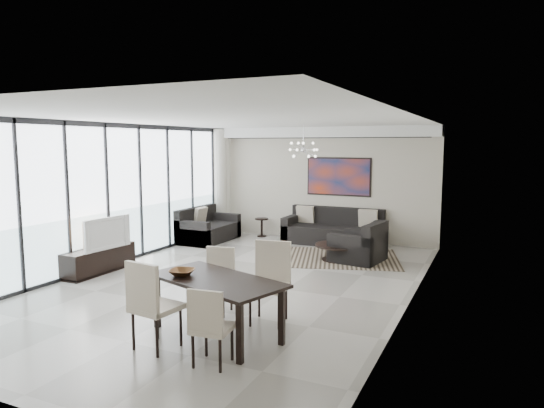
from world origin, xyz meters
The scene contains 20 objects.
room_shell centered at (0.46, 0.00, 1.45)m, with size 6.00×9.00×2.90m.
window_wall centered at (-2.86, 0.00, 1.47)m, with size 0.37×8.95×2.90m.
soffit centered at (0.00, 4.30, 2.77)m, with size 5.98×0.40×0.26m, color white.
painting centered at (0.50, 4.47, 1.65)m, with size 1.68×0.04×0.98m, color #B43919.
chandelier centered at (0.30, 2.50, 2.35)m, with size 0.66×0.66×0.71m.
rug centered at (1.09, 2.60, 0.01)m, with size 2.58×1.99×0.01m, color black.
coffee_table centered at (1.16, 2.39, 0.20)m, with size 1.00×1.00×0.35m.
bowl_coffee centered at (1.12, 2.46, 0.38)m, with size 0.23×0.23×0.07m, color brown.
sofa_main centered at (0.51, 4.07, 0.30)m, with size 2.42×0.99×0.88m.
loveseat centered at (-2.55, 3.05, 0.29)m, with size 0.96×1.71×0.85m.
armchair centered at (1.59, 2.50, 0.29)m, with size 1.11×1.15×0.85m.
side_table centered at (-1.52, 4.15, 0.33)m, with size 0.36×0.36×0.50m.
tv_console centered at (-2.76, -0.49, 0.24)m, with size 0.44×1.56×0.49m, color black.
television centered at (-2.60, -0.50, 0.79)m, with size 1.06×0.14×0.61m, color gray.
dining_table centered at (0.94, -2.22, 0.67)m, with size 2.02×1.43×0.76m.
dining_chair_sw centered at (0.47, -2.96, 0.64)m, with size 0.57×0.57×1.10m.
dining_chair_se centered at (1.34, -3.03, 0.52)m, with size 0.46×0.46×0.91m.
dining_chair_nw centered at (0.48, -1.40, 0.55)m, with size 0.51×0.51×0.95m.
dining_chair_ne centered at (1.34, -1.42, 0.65)m, with size 0.59×0.59×1.12m.
bowl_dining centered at (0.46, -2.28, 0.80)m, with size 0.32×0.32×0.08m, color brown.
Camera 1 is at (4.12, -7.40, 2.46)m, focal length 32.00 mm.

